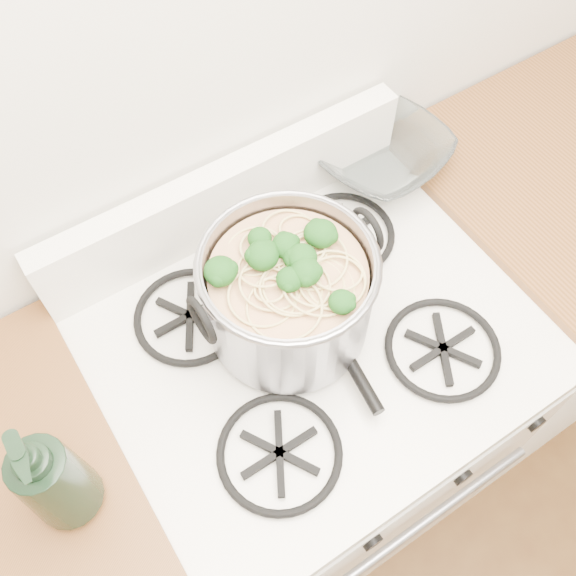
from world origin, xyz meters
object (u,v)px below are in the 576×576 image
(stock_pot, at_px, (288,294))
(bottle, at_px, (48,476))
(gas_range, at_px, (308,426))
(spatula, at_px, (310,291))
(glass_bowl, at_px, (377,158))

(stock_pot, bearing_deg, bottle, -169.63)
(gas_range, height_order, stock_pot, stock_pot)
(gas_range, xyz_separation_m, spatula, (0.03, 0.07, 0.50))
(bottle, bearing_deg, stock_pot, 11.80)
(stock_pot, xyz_separation_m, glass_bowl, (0.36, 0.22, -0.08))
(stock_pot, distance_m, bottle, 0.45)
(glass_bowl, height_order, bottle, bottle)
(spatula, xyz_separation_m, bottle, (-0.50, -0.11, 0.11))
(stock_pot, relative_size, bottle, 1.24)
(stock_pot, bearing_deg, gas_range, -53.77)
(glass_bowl, xyz_separation_m, bottle, (-0.80, -0.30, 0.11))
(gas_range, relative_size, glass_bowl, 8.51)
(gas_range, distance_m, bottle, 0.78)
(gas_range, distance_m, glass_bowl, 0.65)
(gas_range, distance_m, spatula, 0.50)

